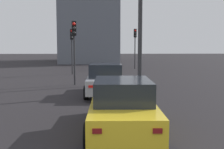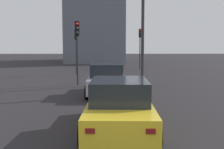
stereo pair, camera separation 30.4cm
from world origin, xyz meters
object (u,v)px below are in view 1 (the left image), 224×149
at_px(car_yellow_second, 122,106).
at_px(traffic_light_near_right, 74,39).
at_px(traffic_light_far_left, 72,42).
at_px(street_lamp_far, 139,23).
at_px(traffic_light_near_left, 135,40).
at_px(street_lamp_kerbside, 141,13).
at_px(car_silver_lead, 105,80).

xyz_separation_m(car_yellow_second, traffic_light_near_right, (9.60, 2.24, 2.13)).
distance_m(traffic_light_far_left, street_lamp_far, 7.70).
bearing_deg(traffic_light_near_left, street_lamp_kerbside, -7.79).
relative_size(car_silver_lead, street_lamp_far, 0.64).
relative_size(car_silver_lead, traffic_light_near_right, 1.06).
bearing_deg(street_lamp_kerbside, traffic_light_far_left, 25.57).
bearing_deg(traffic_light_far_left, street_lamp_kerbside, 19.48).
xyz_separation_m(street_lamp_kerbside, street_lamp_far, (3.69, -0.44, -0.23)).
bearing_deg(car_yellow_second, car_silver_lead, 5.29).
relative_size(traffic_light_far_left, street_lamp_far, 0.59).
bearing_deg(car_silver_lead, traffic_light_near_left, -11.77).
height_order(car_yellow_second, traffic_light_far_left, traffic_light_far_left).
distance_m(traffic_light_near_left, street_lamp_kerbside, 15.12).
height_order(car_silver_lead, street_lamp_far, street_lamp_far).
bearing_deg(traffic_light_near_left, car_yellow_second, -9.80).
relative_size(traffic_light_far_left, street_lamp_kerbside, 0.55).
distance_m(car_silver_lead, street_lamp_far, 5.78).
distance_m(car_silver_lead, car_yellow_second, 6.09).
xyz_separation_m(traffic_light_near_left, street_lamp_far, (-11.31, 1.15, 0.88)).
relative_size(car_silver_lead, street_lamp_kerbside, 0.60).
xyz_separation_m(car_silver_lead, car_yellow_second, (-6.08, -0.38, -0.01)).
distance_m(traffic_light_near_right, street_lamp_far, 4.35).
bearing_deg(car_yellow_second, street_lamp_kerbside, -10.81).
height_order(car_silver_lead, traffic_light_near_left, traffic_light_near_left).
distance_m(car_yellow_second, street_lamp_far, 10.98).
bearing_deg(traffic_light_near_right, traffic_light_far_left, -177.77).
relative_size(car_yellow_second, traffic_light_far_left, 1.19).
height_order(car_yellow_second, traffic_light_near_left, traffic_light_near_left).
bearing_deg(car_yellow_second, traffic_light_near_right, 14.87).
distance_m(traffic_light_near_right, street_lamp_kerbside, 4.92).
relative_size(traffic_light_near_right, street_lamp_kerbside, 0.57).
bearing_deg(traffic_light_near_left, traffic_light_near_right, -25.53).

